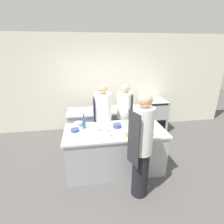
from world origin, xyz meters
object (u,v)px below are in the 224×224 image
at_px(bowl_mixing_large, 75,130).
at_px(oven_range, 152,115).
at_px(bowl_prep_small, 79,124).
at_px(bowl_wooden_salad, 96,128).
at_px(chef_at_prep_near, 142,147).
at_px(bottle_cooking_oil, 84,123).
at_px(chef_at_stove, 124,117).
at_px(bottle_olive_oil, 109,132).
at_px(chef_at_pass_far, 103,121).
at_px(bottle_vinegar, 151,132).
at_px(bottle_wine, 148,125).
at_px(stockpot, 99,108).
at_px(cup, 152,118).
at_px(bowl_ceramic_blue, 117,126).

bearing_deg(bowl_mixing_large, oven_range, 36.38).
bearing_deg(bowl_prep_small, bowl_wooden_salad, -35.74).
distance_m(chef_at_prep_near, bottle_cooking_oil, 1.30).
distance_m(chef_at_prep_near, chef_at_stove, 1.56).
relative_size(bottle_olive_oil, bowl_mixing_large, 1.33).
bearing_deg(chef_at_pass_far, bottle_olive_oil, -171.84).
relative_size(bottle_vinegar, bottle_wine, 1.03).
distance_m(chef_at_pass_far, bowl_prep_small, 0.61).
height_order(bottle_wine, stockpot, stockpot).
height_order(bowl_wooden_salad, cup, cup).
distance_m(bottle_cooking_oil, stockpot, 0.97).
bearing_deg(bottle_wine, bowl_mixing_large, 175.04).
distance_m(oven_range, bottle_cooking_oil, 2.62).
bearing_deg(bottle_wine, bowl_ceramic_blue, 164.06).
bearing_deg(oven_range, bowl_wooden_salad, -138.23).
distance_m(chef_at_pass_far, stockpot, 0.51).
bearing_deg(bowl_prep_small, cup, 1.62).
height_order(oven_range, bowl_ceramic_blue, bowl_ceramic_blue).
bearing_deg(chef_at_stove, stockpot, -102.72).
bearing_deg(bottle_wine, bottle_cooking_oil, 169.14).
bearing_deg(bowl_mixing_large, bottle_vinegar, -17.23).
relative_size(chef_at_stove, bowl_wooden_salad, 7.80).
height_order(chef_at_pass_far, bottle_wine, chef_at_pass_far).
xyz_separation_m(chef_at_pass_far, bottle_wine, (0.83, -0.65, 0.13)).
distance_m(bottle_vinegar, bowl_prep_small, 1.46).
relative_size(bottle_wine, cup, 2.39).
height_order(chef_at_prep_near, bottle_cooking_oil, chef_at_prep_near).
relative_size(chef_at_stove, cup, 16.33).
distance_m(bottle_vinegar, stockpot, 1.65).
relative_size(bottle_olive_oil, bottle_vinegar, 0.88).
relative_size(oven_range, bowl_wooden_salad, 4.52).
bearing_deg(bowl_wooden_salad, chef_at_prep_near, -51.39).
bearing_deg(stockpot, bowl_prep_small, -122.11).
xyz_separation_m(bottle_cooking_oil, bowl_mixing_large, (-0.18, -0.12, -0.09)).
height_order(bowl_wooden_salad, stockpot, stockpot).
xyz_separation_m(chef_at_pass_far, bottle_vinegar, (0.77, -0.95, 0.14)).
distance_m(chef_at_prep_near, cup, 1.27).
distance_m(oven_range, chef_at_prep_near, 2.78).
xyz_separation_m(bottle_olive_oil, bowl_prep_small, (-0.55, 0.56, -0.04)).
distance_m(bowl_prep_small, bowl_ceramic_blue, 0.79).
height_order(bottle_vinegar, bowl_prep_small, bottle_vinegar).
relative_size(bottle_wine, bowl_ceramic_blue, 1.39).
relative_size(bottle_olive_oil, bowl_prep_small, 1.26).
height_order(chef_at_pass_far, bowl_mixing_large, chef_at_pass_far).
distance_m(chef_at_pass_far, bottle_wine, 1.07).
distance_m(bottle_olive_oil, bowl_wooden_salad, 0.39).
relative_size(oven_range, bottle_olive_oil, 4.39).
xyz_separation_m(bottle_olive_oil, bowl_wooden_salad, (-0.22, 0.32, -0.06)).
xyz_separation_m(bottle_wine, stockpot, (-0.88, 1.14, 0.03)).
bearing_deg(bottle_wine, bottle_vinegar, -102.21).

